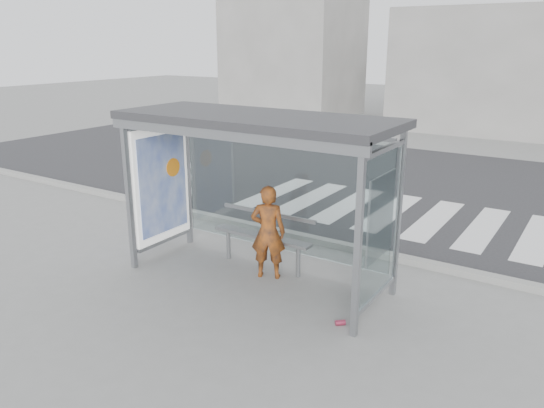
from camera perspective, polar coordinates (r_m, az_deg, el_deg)
The scene contains 10 objects.
ground at distance 8.52m, azimuth -1.70°, elevation -8.16°, with size 80.00×80.00×0.00m, color slate.
road at distance 14.51m, azimuth 14.15°, elevation 2.03°, with size 30.00×10.00×0.01m, color #272729.
curb at distance 10.04m, azimuth 4.62°, elevation -3.84°, with size 30.00×0.18×0.12m, color gray.
crosswalk at distance 11.93m, azimuth 14.72°, elevation -1.25°, with size 7.55×3.00×0.00m.
bus_shelter at distance 8.15m, azimuth -3.74°, elevation 5.36°, with size 4.25×1.65×2.62m.
building_left at distance 28.29m, azimuth 2.31°, elevation 15.72°, with size 6.00×5.00×6.00m, color gray.
building_center at distance 24.76m, azimuth 23.20°, elevation 13.07°, with size 8.00×5.00×5.00m, color gray.
person at distance 8.35m, azimuth -0.43°, elevation -3.04°, with size 0.55×0.36×1.52m, color #C45712.
bench at distance 8.80m, azimuth -1.00°, elevation -3.43°, with size 1.80×0.32×0.93m.
soda_can at distance 7.30m, azimuth 7.35°, elevation -12.54°, with size 0.07×0.07×0.14m, color #C83B5C.
Camera 1 is at (4.39, -6.35, 3.62)m, focal length 35.00 mm.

